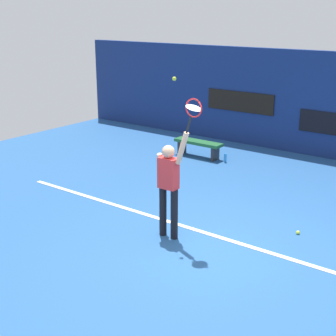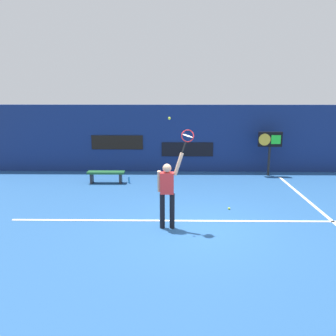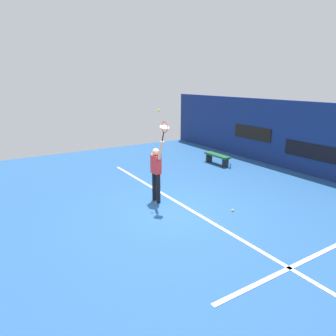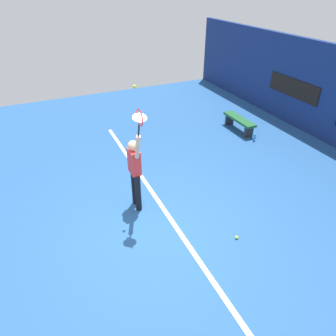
% 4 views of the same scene
% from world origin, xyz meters
% --- Properties ---
extents(ground_plane, '(18.00, 18.00, 0.00)m').
position_xyz_m(ground_plane, '(0.00, 0.00, 0.00)').
color(ground_plane, '#23518C').
extents(back_wall, '(18.00, 0.20, 2.86)m').
position_xyz_m(back_wall, '(0.00, 6.61, 1.43)').
color(back_wall, navy).
rests_on(back_wall, ground_plane).
extents(sponsor_banner_center, '(2.20, 0.03, 0.60)m').
position_xyz_m(sponsor_banner_center, '(0.00, 6.49, 0.98)').
color(sponsor_banner_center, black).
extents(sponsor_banner_portside, '(2.20, 0.03, 0.60)m').
position_xyz_m(sponsor_banner_portside, '(-3.00, 6.49, 1.27)').
color(sponsor_banner_portside, black).
extents(court_baseline, '(10.00, 0.10, 0.01)m').
position_xyz_m(court_baseline, '(0.00, 0.49, 0.01)').
color(court_baseline, white).
rests_on(court_baseline, ground_plane).
extents(court_sideline, '(0.10, 7.00, 0.01)m').
position_xyz_m(court_sideline, '(3.72, 2.00, 0.01)').
color(court_sideline, white).
rests_on(court_sideline, ground_plane).
extents(tennis_player, '(0.66, 0.31, 1.98)m').
position_xyz_m(tennis_player, '(-0.75, -0.01, 1.01)').
color(tennis_player, black).
rests_on(tennis_player, ground_plane).
extents(tennis_racket, '(0.39, 0.27, 0.63)m').
position_xyz_m(tennis_racket, '(-0.26, -0.01, 2.36)').
color(tennis_racket, black).
extents(tennis_ball, '(0.07, 0.07, 0.07)m').
position_xyz_m(tennis_ball, '(-0.70, 0.07, 2.81)').
color(tennis_ball, '#CCE033').
extents(court_bench, '(1.40, 0.36, 0.45)m').
position_xyz_m(court_bench, '(-3.15, 4.52, 0.34)').
color(court_bench, '#1E592D').
rests_on(court_bench, ground_plane).
extents(water_bottle, '(0.07, 0.07, 0.24)m').
position_xyz_m(water_bottle, '(-2.28, 4.52, 0.12)').
color(water_bottle, '#338CD8').
rests_on(water_bottle, ground_plane).
extents(spare_ball, '(0.07, 0.07, 0.07)m').
position_xyz_m(spare_ball, '(1.07, 1.47, 0.03)').
color(spare_ball, '#CCE033').
rests_on(spare_ball, ground_plane).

